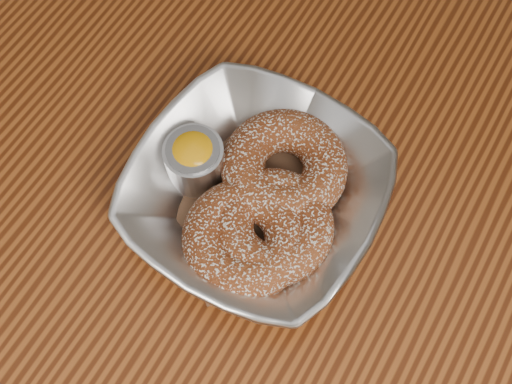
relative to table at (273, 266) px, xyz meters
The scene contains 8 objects.
ground_plane 0.65m from the table, ahead, with size 4.00×4.00×0.00m, color #565659.
table is the anchor object (origin of this frame).
serving_bowl 0.13m from the table, 154.40° to the left, with size 0.21×0.21×0.05m, color silver.
parchment 0.11m from the table, 154.40° to the left, with size 0.14×0.14×0.00m, color brown.
donut_back 0.14m from the table, 113.57° to the left, with size 0.11×0.11×0.04m, color brown.
donut_front 0.13m from the table, 121.52° to the right, with size 0.11×0.11×0.04m, color brown.
donut_extra 0.13m from the table, 111.78° to the right, with size 0.10×0.10×0.04m, color brown.
ramekin 0.16m from the table, behind, with size 0.05×0.05×0.05m.
Camera 1 is at (0.08, -0.16, 1.25)m, focal length 42.00 mm.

